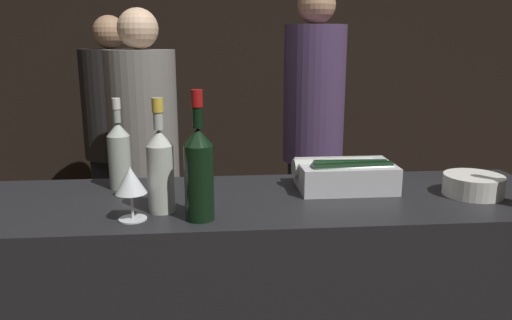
{
  "coord_description": "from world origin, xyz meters",
  "views": [
    {
      "loc": [
        -0.14,
        -1.25,
        1.52
      ],
      "look_at": [
        0.0,
        0.31,
        1.14
      ],
      "focal_mm": 35.0,
      "sensor_mm": 36.0,
      "label": 1
    }
  ],
  "objects_px": {
    "ice_bin_with_bottles": "(345,174)",
    "person_blond_tee": "(313,130)",
    "person_in_hoodie": "(116,133)",
    "red_wine_bottle_burgundy": "(199,170)",
    "wine_glass": "(131,182)",
    "white_wine_bottle": "(119,153)",
    "bowl_white": "(473,184)",
    "person_grey_polo": "(144,152)",
    "rose_wine_bottle": "(160,167)"
  },
  "relations": [
    {
      "from": "ice_bin_with_bottles",
      "to": "person_blond_tee",
      "type": "bearing_deg",
      "value": 83.63
    },
    {
      "from": "person_in_hoodie",
      "to": "person_blond_tee",
      "type": "distance_m",
      "value": 1.34
    },
    {
      "from": "red_wine_bottle_burgundy",
      "to": "wine_glass",
      "type": "bearing_deg",
      "value": 176.18
    },
    {
      "from": "white_wine_bottle",
      "to": "person_in_hoodie",
      "type": "relative_size",
      "value": 0.19
    },
    {
      "from": "bowl_white",
      "to": "person_blond_tee",
      "type": "xyz_separation_m",
      "value": [
        -0.27,
        1.29,
        -0.04
      ]
    },
    {
      "from": "red_wine_bottle_burgundy",
      "to": "person_in_hoodie",
      "type": "relative_size",
      "value": 0.22
    },
    {
      "from": "wine_glass",
      "to": "bowl_white",
      "type": "bearing_deg",
      "value": 7.19
    },
    {
      "from": "wine_glass",
      "to": "red_wine_bottle_burgundy",
      "type": "bearing_deg",
      "value": -3.82
    },
    {
      "from": "wine_glass",
      "to": "person_grey_polo",
      "type": "relative_size",
      "value": 0.09
    },
    {
      "from": "rose_wine_bottle",
      "to": "person_blond_tee",
      "type": "bearing_deg",
      "value": 61.62
    },
    {
      "from": "rose_wine_bottle",
      "to": "person_grey_polo",
      "type": "relative_size",
      "value": 0.2
    },
    {
      "from": "ice_bin_with_bottles",
      "to": "red_wine_bottle_burgundy",
      "type": "distance_m",
      "value": 0.56
    },
    {
      "from": "bowl_white",
      "to": "wine_glass",
      "type": "height_order",
      "value": "wine_glass"
    },
    {
      "from": "white_wine_bottle",
      "to": "person_grey_polo",
      "type": "xyz_separation_m",
      "value": [
        -0.05,
        0.99,
        -0.21
      ]
    },
    {
      "from": "ice_bin_with_bottles",
      "to": "white_wine_bottle",
      "type": "relative_size",
      "value": 1.09
    },
    {
      "from": "person_grey_polo",
      "to": "ice_bin_with_bottles",
      "type": "bearing_deg",
      "value": -48.76
    },
    {
      "from": "red_wine_bottle_burgundy",
      "to": "person_grey_polo",
      "type": "relative_size",
      "value": 0.22
    },
    {
      "from": "white_wine_bottle",
      "to": "person_blond_tee",
      "type": "relative_size",
      "value": 0.17
    },
    {
      "from": "wine_glass",
      "to": "rose_wine_bottle",
      "type": "bearing_deg",
      "value": 40.34
    },
    {
      "from": "white_wine_bottle",
      "to": "rose_wine_bottle",
      "type": "xyz_separation_m",
      "value": [
        0.16,
        -0.26,
        0.01
      ]
    },
    {
      "from": "bowl_white",
      "to": "white_wine_bottle",
      "type": "xyz_separation_m",
      "value": [
        -1.17,
        0.19,
        0.09
      ]
    },
    {
      "from": "bowl_white",
      "to": "ice_bin_with_bottles",
      "type": "bearing_deg",
      "value": 165.56
    },
    {
      "from": "wine_glass",
      "to": "person_grey_polo",
      "type": "distance_m",
      "value": 1.33
    },
    {
      "from": "white_wine_bottle",
      "to": "person_in_hoodie",
      "type": "bearing_deg",
      "value": 101.03
    },
    {
      "from": "ice_bin_with_bottles",
      "to": "person_in_hoodie",
      "type": "height_order",
      "value": "person_in_hoodie"
    },
    {
      "from": "wine_glass",
      "to": "white_wine_bottle",
      "type": "height_order",
      "value": "white_wine_bottle"
    },
    {
      "from": "white_wine_bottle",
      "to": "person_in_hoodie",
      "type": "height_order",
      "value": "person_in_hoodie"
    },
    {
      "from": "wine_glass",
      "to": "person_blond_tee",
      "type": "relative_size",
      "value": 0.09
    },
    {
      "from": "bowl_white",
      "to": "person_blond_tee",
      "type": "bearing_deg",
      "value": 101.82
    },
    {
      "from": "rose_wine_bottle",
      "to": "red_wine_bottle_burgundy",
      "type": "bearing_deg",
      "value": -34.35
    },
    {
      "from": "ice_bin_with_bottles",
      "to": "bowl_white",
      "type": "distance_m",
      "value": 0.42
    },
    {
      "from": "person_in_hoodie",
      "to": "person_grey_polo",
      "type": "xyz_separation_m",
      "value": [
        0.27,
        -0.67,
        0.01
      ]
    },
    {
      "from": "red_wine_bottle_burgundy",
      "to": "person_in_hoodie",
      "type": "distance_m",
      "value": 2.09
    },
    {
      "from": "red_wine_bottle_burgundy",
      "to": "bowl_white",
      "type": "bearing_deg",
      "value": 9.51
    },
    {
      "from": "ice_bin_with_bottles",
      "to": "person_blond_tee",
      "type": "relative_size",
      "value": 0.19
    },
    {
      "from": "ice_bin_with_bottles",
      "to": "rose_wine_bottle",
      "type": "height_order",
      "value": "rose_wine_bottle"
    },
    {
      "from": "person_in_hoodie",
      "to": "person_grey_polo",
      "type": "distance_m",
      "value": 0.72
    },
    {
      "from": "wine_glass",
      "to": "person_in_hoodie",
      "type": "bearing_deg",
      "value": 101.67
    },
    {
      "from": "ice_bin_with_bottles",
      "to": "rose_wine_bottle",
      "type": "relative_size",
      "value": 1.0
    },
    {
      "from": "ice_bin_with_bottles",
      "to": "person_blond_tee",
      "type": "xyz_separation_m",
      "value": [
        0.13,
        1.19,
        -0.06
      ]
    },
    {
      "from": "wine_glass",
      "to": "person_in_hoodie",
      "type": "distance_m",
      "value": 2.03
    },
    {
      "from": "ice_bin_with_bottles",
      "to": "person_in_hoodie",
      "type": "distance_m",
      "value": 2.06
    },
    {
      "from": "bowl_white",
      "to": "white_wine_bottle",
      "type": "height_order",
      "value": "white_wine_bottle"
    },
    {
      "from": "person_in_hoodie",
      "to": "person_grey_polo",
      "type": "height_order",
      "value": "person_grey_polo"
    },
    {
      "from": "person_blond_tee",
      "to": "person_grey_polo",
      "type": "xyz_separation_m",
      "value": [
        -0.95,
        -0.12,
        -0.08
      ]
    },
    {
      "from": "person_grey_polo",
      "to": "white_wine_bottle",
      "type": "bearing_deg",
      "value": -83.19
    },
    {
      "from": "ice_bin_with_bottles",
      "to": "person_in_hoodie",
      "type": "bearing_deg",
      "value": 122.09
    },
    {
      "from": "ice_bin_with_bottles",
      "to": "person_blond_tee",
      "type": "height_order",
      "value": "person_blond_tee"
    },
    {
      "from": "ice_bin_with_bottles",
      "to": "rose_wine_bottle",
      "type": "distance_m",
      "value": 0.63
    },
    {
      "from": "wine_glass",
      "to": "person_in_hoodie",
      "type": "xyz_separation_m",
      "value": [
        -0.41,
        1.98,
        -0.21
      ]
    }
  ]
}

